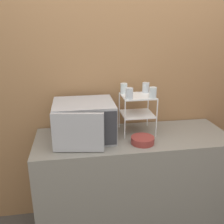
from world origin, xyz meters
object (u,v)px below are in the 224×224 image
Objects in this scene: bowl at (143,140)px; glass_back_right at (146,88)px; glass_front_right at (153,93)px; glass_front_left at (129,93)px; microwave at (84,121)px; dish_rack at (137,106)px; glass_back_left at (124,88)px.

glass_back_right is at bearing 71.93° from bowl.
glass_front_right reaches higher than bowl.
glass_front_right is 0.48× the size of bowl.
microwave is at bearing 177.18° from glass_front_left.
glass_front_left is (-0.09, -0.09, 0.14)m from dish_rack.
dish_rack is at bearing -136.74° from glass_back_right.
glass_back_left is (-0.20, 0.18, 0.00)m from glass_front_right.
glass_back_left is (-0.10, 0.09, 0.14)m from dish_rack.
glass_back_right is (0.09, 0.09, 0.14)m from dish_rack.
bowl is at bearing -74.44° from glass_back_left.
glass_back_left is at bearing 138.64° from dish_rack.
microwave is 2.66× the size of bowl.
glass_back_left is (0.36, 0.16, 0.22)m from microwave.
glass_front_right and glass_back_left have the same top height.
glass_back_right is 1.00× the size of glass_back_left.
glass_front_left is 0.48× the size of bowl.
bowl is (0.45, -0.17, -0.13)m from microwave.
glass_back_right is (0.55, 0.15, 0.22)m from microwave.
glass_back_right is (0.19, 0.17, 0.00)m from glass_front_left.
bowl is at bearing -20.21° from microwave.
glass_front_left is 0.18m from glass_back_left.
glass_front_left is 0.19m from glass_front_right.
glass_back_right and glass_front_right have the same top height.
glass_front_left is 0.39m from bowl.
microwave is 0.45m from glass_back_left.
glass_front_left is 1.00× the size of glass_back_right.
glass_back_left is (-0.19, 0.00, 0.00)m from glass_back_right.
dish_rack is 3.78× the size of glass_front_right.
microwave is 0.50m from bowl.
glass_back_left is 0.48m from bowl.
glass_front_left is at bearing 179.02° from glass_front_right.
glass_back_left is (-0.01, 0.18, 0.00)m from glass_front_left.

